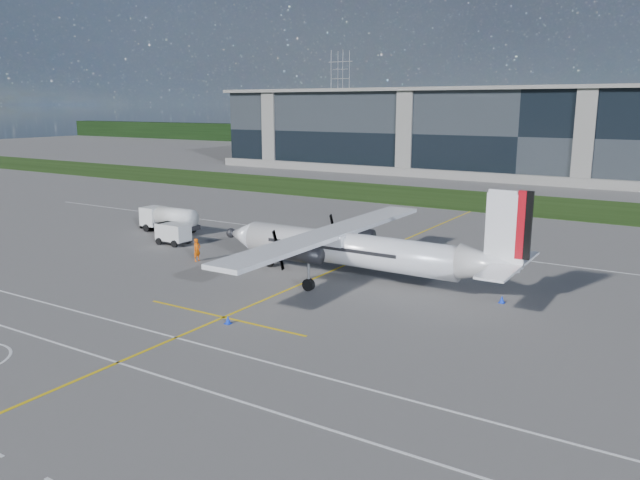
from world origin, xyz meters
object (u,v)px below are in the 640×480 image
object	(u,v)px
pylon_west	(340,97)
safety_cone_nose_stbd	(255,255)
safety_cone_portwing	(228,320)
turboprop_aircraft	(358,231)
safety_cone_tail	(502,299)
ground_crew_person	(197,248)
baggage_tug	(173,234)
fuel_tanker_truck	(166,219)
safety_cone_stbdwing	(394,242)

from	to	relation	value
pylon_west	safety_cone_nose_stbd	size ratio (longest dim) A/B	60.00
safety_cone_portwing	turboprop_aircraft	bearing A→B (deg)	79.76
turboprop_aircraft	safety_cone_tail	distance (m)	10.92
ground_crew_person	safety_cone_nose_stbd	world-z (taller)	ground_crew_person
baggage_tug	ground_crew_person	world-z (taller)	ground_crew_person
ground_crew_person	safety_cone_portwing	world-z (taller)	ground_crew_person
pylon_west	fuel_tanker_truck	bearing A→B (deg)	-66.33
ground_crew_person	safety_cone_stbdwing	xyz separation A→B (m)	(11.10, 14.02, -0.83)
turboprop_aircraft	safety_cone_stbdwing	size ratio (longest dim) A/B	49.84
fuel_tanker_truck	ground_crew_person	distance (m)	13.22
pylon_west	safety_cone_tail	xyz separation A→B (m)	(96.44, -144.26, -14.75)
baggage_tug	safety_cone_tail	distance (m)	30.69
fuel_tanker_truck	ground_crew_person	world-z (taller)	fuel_tanker_truck
pylon_west	baggage_tug	bearing A→B (deg)	-65.29
safety_cone_portwing	safety_cone_tail	distance (m)	17.64
pylon_west	baggage_tug	xyz separation A→B (m)	(65.79, -142.95, -14.03)
ground_crew_person	pylon_west	bearing A→B (deg)	30.14
baggage_tug	fuel_tanker_truck	bearing A→B (deg)	141.75
fuel_tanker_truck	safety_cone_nose_stbd	world-z (taller)	fuel_tanker_truck
fuel_tanker_truck	safety_cone_nose_stbd	distance (m)	15.08
fuel_tanker_truck	ground_crew_person	xyz separation A→B (m)	(11.01, -7.31, -0.20)
safety_cone_portwing	safety_cone_stbdwing	xyz separation A→B (m)	(-0.84, 24.24, 0.00)
baggage_tug	safety_cone_stbdwing	size ratio (longest dim) A/B	6.44
turboprop_aircraft	ground_crew_person	world-z (taller)	turboprop_aircraft
pylon_west	safety_cone_nose_stbd	xyz separation A→B (m)	(75.50, -143.22, -14.75)
safety_cone_portwing	safety_cone_stbdwing	distance (m)	24.26
safety_cone_portwing	safety_cone_tail	world-z (taller)	same
pylon_west	safety_cone_portwing	size ratio (longest dim) A/B	60.00
safety_cone_stbdwing	safety_cone_nose_stbd	world-z (taller)	same
turboprop_aircraft	safety_cone_portwing	distance (m)	12.60
fuel_tanker_truck	ground_crew_person	bearing A→B (deg)	-33.60
pylon_west	baggage_tug	distance (m)	157.99
fuel_tanker_truck	safety_cone_stbdwing	size ratio (longest dim) A/B	13.68
baggage_tug	safety_cone_nose_stbd	distance (m)	9.74
ground_crew_person	safety_cone_nose_stbd	distance (m)	4.85
ground_crew_person	baggage_tug	bearing A→B (deg)	64.31
safety_cone_tail	safety_cone_nose_stbd	size ratio (longest dim) A/B	1.00
safety_cone_tail	turboprop_aircraft	bearing A→B (deg)	-176.94
pylon_west	safety_cone_portwing	xyz separation A→B (m)	(83.96, -156.73, -14.75)
ground_crew_person	safety_cone_nose_stbd	bearing A→B (deg)	-42.80
turboprop_aircraft	safety_cone_portwing	xyz separation A→B (m)	(-2.15, -11.91, -3.49)
baggage_tug	safety_cone_tail	xyz separation A→B (m)	(30.65, -1.31, -0.72)
baggage_tug	ground_crew_person	size ratio (longest dim) A/B	1.48
safety_cone_tail	baggage_tug	bearing A→B (deg)	177.56
turboprop_aircraft	safety_cone_stbdwing	bearing A→B (deg)	103.66
baggage_tug	safety_cone_tail	size ratio (longest dim) A/B	6.44
safety_cone_nose_stbd	safety_cone_tail	bearing A→B (deg)	-2.84
safety_cone_tail	safety_cone_portwing	bearing A→B (deg)	-135.04
safety_cone_portwing	safety_cone_stbdwing	world-z (taller)	same
fuel_tanker_truck	safety_cone_nose_stbd	bearing A→B (deg)	-15.57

